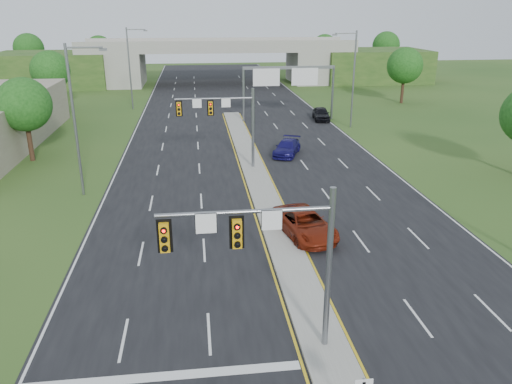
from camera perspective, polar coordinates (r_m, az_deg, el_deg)
The scene contains 21 objects.
ground at distance 21.76m, azimuth 7.81°, elevation -17.12°, with size 240.00×240.00×0.00m, color #284B1B.
road at distance 53.54m, azimuth -1.61°, elevation 5.89°, with size 24.00×160.00×0.02m, color black.
median at distance 42.04m, azimuth -0.02°, elevation 2.04°, with size 2.00×54.00×0.16m, color gray.
lane_markings at distance 47.62m, azimuth -1.62°, elevation 4.11°, with size 23.72×160.00×0.01m.
signal_mast_near at distance 18.78m, azimuth 1.81°, elevation -6.38°, with size 6.62×0.60×7.00m.
signal_mast_far at distance 42.52m, azimuth -3.41°, elevation 8.66°, with size 6.62×0.60×7.00m.
sign_gantry at distance 63.18m, azimuth 3.64°, elevation 12.86°, with size 11.58×0.44×6.67m.
overpass at distance 97.28m, azimuth -4.30°, elevation 14.35°, with size 80.00×14.00×8.10m.
lightpole_l_mid at distance 38.27m, azimuth -19.82°, elevation 8.35°, with size 2.85×0.25×11.00m.
lightpole_l_far at distance 72.51m, azimuth -14.12°, elevation 13.92°, with size 2.85×0.25×11.00m.
lightpole_r_far at distance 59.95m, azimuth 10.93°, elevation 12.99°, with size 2.85×0.25×11.00m.
tree_l_near at distance 49.69m, azimuth -24.99°, elevation 9.03°, with size 4.80×4.80×7.60m.
tree_l_mid at distance 74.56m, azimuth -22.46°, elevation 12.73°, with size 5.20×5.20×8.12m.
tree_r_mid at distance 78.44m, azimuth 16.65°, elevation 13.68°, with size 5.20×5.20×8.12m.
tree_back_a at distance 115.75m, azimuth -24.54°, elevation 14.71°, with size 6.00×6.00×8.85m.
tree_back_b at distance 112.57m, azimuth -17.47°, elevation 15.29°, with size 5.60×5.60×8.32m.
tree_back_c at distance 114.65m, azimuth 7.84°, elevation 16.06°, with size 5.60×5.60×8.32m.
tree_back_d at distance 118.94m, azimuth 14.65°, elevation 15.91°, with size 6.00×6.00×8.85m.
car_far_a at distance 30.72m, azimuth 5.59°, elevation -3.63°, with size 2.59×5.61×1.56m, color maroon.
car_far_b at distance 48.03m, azimuth 3.57°, elevation 5.09°, with size 1.99×4.89×1.42m, color #110D53.
car_far_c at distance 64.34m, azimuth 7.46°, elevation 8.87°, with size 1.89×4.69×1.60m, color black.
Camera 1 is at (-4.93, -16.68, 13.07)m, focal length 35.00 mm.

